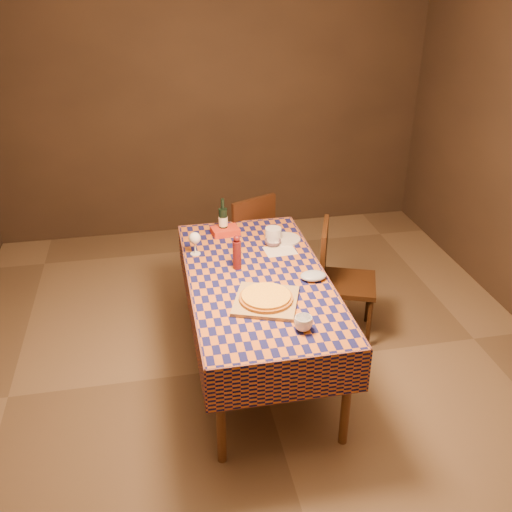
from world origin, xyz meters
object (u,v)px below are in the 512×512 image
white_plate (285,239)px  chair_right (338,275)px  cutting_board (266,301)px  chair_far (246,238)px  dining_table (257,286)px  wine_bottle (223,220)px  bowl (273,243)px  pizza (266,297)px

white_plate → chair_right: chair_right is taller
cutting_board → chair_far: size_ratio=0.41×
dining_table → cutting_board: 0.35m
dining_table → wine_bottle: size_ratio=6.40×
wine_bottle → chair_far: wine_bottle is taller
wine_bottle → dining_table: bearing=-79.8°
bowl → white_plate: bearing=30.4°
bowl → wine_bottle: size_ratio=0.44×
chair_right → dining_table: bearing=-154.9°
dining_table → chair_far: chair_far is taller
chair_far → chair_right: bearing=-53.0°
dining_table → white_plate: size_ratio=7.94×
cutting_board → white_plate: size_ratio=1.66×
wine_bottle → bowl: bearing=-40.1°
wine_bottle → pizza: bearing=-83.6°
cutting_board → chair_far: 1.45m
wine_bottle → white_plate: 0.51m
dining_table → chair_right: chair_right is taller
cutting_board → bowl: 0.80m
chair_far → white_plate: bearing=-71.2°
cutting_board → white_plate: bearing=68.6°
pizza → bowl: (0.22, 0.77, -0.02)m
chair_far → pizza: bearing=-95.2°
dining_table → chair_right: size_ratio=1.98×
dining_table → white_plate: (0.32, 0.51, 0.08)m
pizza → white_plate: pizza is taller
pizza → bowl: bearing=74.4°
bowl → wine_bottle: wine_bottle is taller
cutting_board → white_plate: cutting_board is taller
pizza → white_plate: bearing=68.6°
dining_table → wine_bottle: (-0.13, 0.72, 0.18)m
bowl → chair_right: (0.49, -0.11, -0.27)m
pizza → chair_right: 1.01m
cutting_board → chair_right: size_ratio=0.41×
cutting_board → dining_table: bearing=88.0°
pizza → white_plate: (0.33, 0.84, -0.03)m
wine_bottle → chair_right: wine_bottle is taller
cutting_board → bowl: size_ratio=3.07×
cutting_board → pizza: pizza is taller
pizza → wine_bottle: wine_bottle is taller
chair_right → chair_far: bearing=127.0°
pizza → chair_far: chair_far is taller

